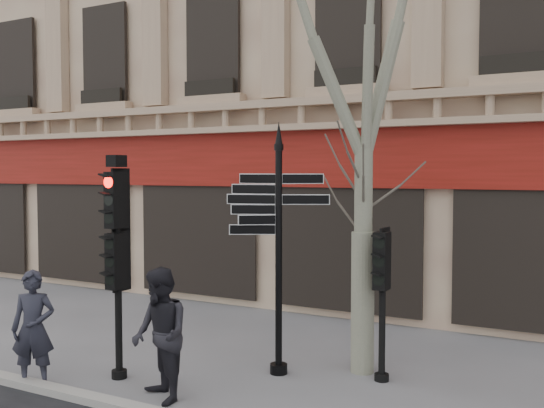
{
  "coord_description": "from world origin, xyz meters",
  "views": [
    {
      "loc": [
        4.8,
        -7.65,
        3.29
      ],
      "look_at": [
        0.41,
        0.6,
        2.8
      ],
      "focal_mm": 40.0,
      "sensor_mm": 36.0,
      "label": 1
    }
  ],
  "objects": [
    {
      "name": "fingerpost",
      "position": [
        0.32,
        0.99,
        2.75
      ],
      "size": [
        2.15,
        2.15,
        4.1
      ],
      "rotation": [
        0.0,
        0.0,
        0.3
      ],
      "color": "black",
      "rests_on": "ground"
    },
    {
      "name": "ground",
      "position": [
        0.0,
        0.0,
        0.0
      ],
      "size": [
        80.0,
        80.0,
        0.0
      ],
      "primitive_type": "plane",
      "color": "#5E5F63",
      "rests_on": "ground"
    },
    {
      "name": "pedestrian_a",
      "position": [
        -2.72,
        -1.3,
        0.9
      ],
      "size": [
        0.78,
        0.7,
        1.79
      ],
      "primitive_type": "imported",
      "rotation": [
        0.0,
        0.0,
        0.53
      ],
      "color": "#22222D",
      "rests_on": "ground"
    },
    {
      "name": "traffic_signal_secondary",
      "position": [
        1.92,
        1.45,
        1.65
      ],
      "size": [
        0.41,
        0.3,
        2.36
      ],
      "rotation": [
        0.0,
        0.0,
        -0.03
      ],
      "color": "black",
      "rests_on": "ground"
    },
    {
      "name": "traffic_signal_main",
      "position": [
        -1.83,
        -0.4,
        2.25
      ],
      "size": [
        0.39,
        0.28,
        3.56
      ],
      "rotation": [
        0.0,
        0.0,
        -0.01
      ],
      "color": "black",
      "rests_on": "ground"
    },
    {
      "name": "pedestrian_b",
      "position": [
        -0.63,
        -0.87,
        0.96
      ],
      "size": [
        1.18,
        1.12,
        1.93
      ],
      "primitive_type": "imported",
      "rotation": [
        0.0,
        0.0,
        -0.57
      ],
      "color": "black",
      "rests_on": "ground"
    }
  ]
}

